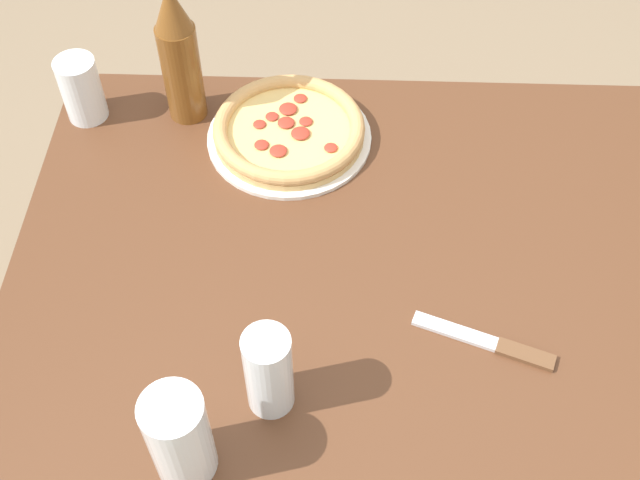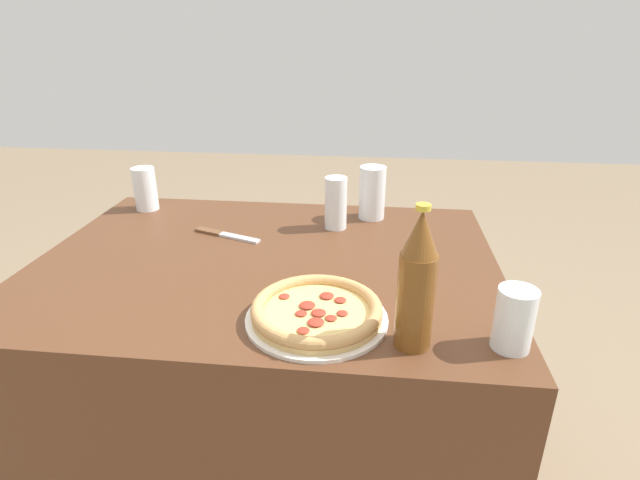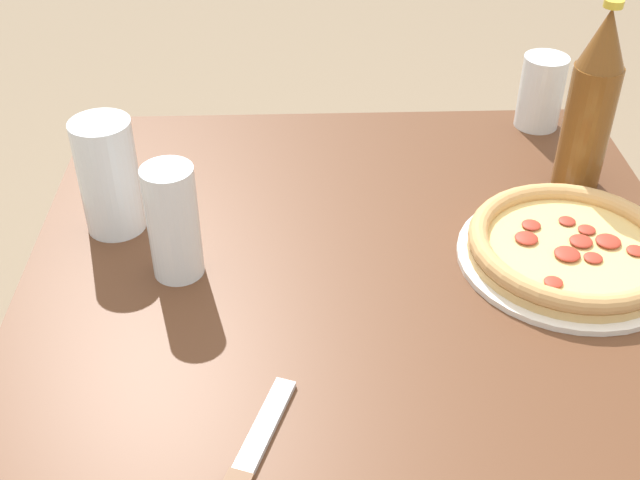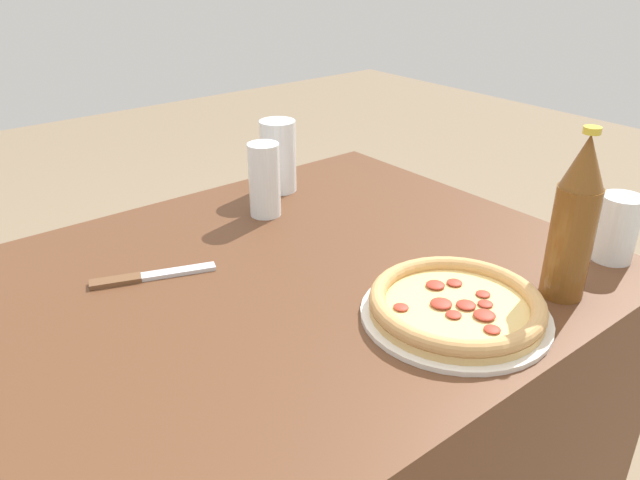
{
  "view_description": "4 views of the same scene",
  "coord_description": "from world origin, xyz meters",
  "px_view_note": "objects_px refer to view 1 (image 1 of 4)",
  "views": [
    {
      "loc": [
        0.07,
        0.73,
        1.72
      ],
      "look_at": [
        0.1,
        -0.01,
        0.77
      ],
      "focal_mm": 45.0,
      "sensor_mm": 36.0,
      "label": 1
    },
    {
      "loc": [
        0.26,
        -1.12,
        1.27
      ],
      "look_at": [
        0.14,
        -0.01,
        0.79
      ],
      "focal_mm": 28.0,
      "sensor_mm": 36.0,
      "label": 2
    },
    {
      "loc": [
        -0.64,
        0.08,
        1.36
      ],
      "look_at": [
        0.14,
        0.05,
        0.78
      ],
      "focal_mm": 45.0,
      "sensor_mm": 36.0,
      "label": 3
    },
    {
      "loc": [
        -0.5,
        -0.76,
        1.25
      ],
      "look_at": [
        0.1,
        -0.02,
        0.78
      ],
      "focal_mm": 35.0,
      "sensor_mm": 36.0,
      "label": 4
    }
  ],
  "objects_px": {
    "knife": "(490,343)",
    "glass_water": "(180,440)",
    "glass_lemonade": "(82,91)",
    "beer_bottle": "(179,54)",
    "pizza_pepperoni": "(289,131)",
    "glass_mango_juice": "(269,373)"
  },
  "relations": [
    {
      "from": "pizza_pepperoni",
      "to": "beer_bottle",
      "type": "bearing_deg",
      "value": -18.42
    },
    {
      "from": "pizza_pepperoni",
      "to": "glass_mango_juice",
      "type": "distance_m",
      "value": 0.5
    },
    {
      "from": "glass_lemonade",
      "to": "beer_bottle",
      "type": "distance_m",
      "value": 0.19
    },
    {
      "from": "pizza_pepperoni",
      "to": "glass_water",
      "type": "height_order",
      "value": "glass_water"
    },
    {
      "from": "glass_mango_juice",
      "to": "glass_lemonade",
      "type": "bearing_deg",
      "value": -56.14
    },
    {
      "from": "pizza_pepperoni",
      "to": "knife",
      "type": "bearing_deg",
      "value": 127.6
    },
    {
      "from": "glass_water",
      "to": "knife",
      "type": "xyz_separation_m",
      "value": [
        -0.41,
        -0.19,
        -0.07
      ]
    },
    {
      "from": "pizza_pepperoni",
      "to": "glass_water",
      "type": "xyz_separation_m",
      "value": [
        0.1,
        0.59,
        0.05
      ]
    },
    {
      "from": "glass_mango_juice",
      "to": "beer_bottle",
      "type": "bearing_deg",
      "value": -71.36
    },
    {
      "from": "beer_bottle",
      "to": "knife",
      "type": "height_order",
      "value": "beer_bottle"
    },
    {
      "from": "glass_lemonade",
      "to": "glass_mango_juice",
      "type": "bearing_deg",
      "value": 123.86
    },
    {
      "from": "pizza_pepperoni",
      "to": "glass_mango_juice",
      "type": "height_order",
      "value": "glass_mango_juice"
    },
    {
      "from": "pizza_pepperoni",
      "to": "beer_bottle",
      "type": "distance_m",
      "value": 0.22
    },
    {
      "from": "glass_water",
      "to": "glass_lemonade",
      "type": "bearing_deg",
      "value": -67.53
    },
    {
      "from": "glass_lemonade",
      "to": "knife",
      "type": "xyz_separation_m",
      "value": [
        -0.67,
        0.45,
        -0.05
      ]
    },
    {
      "from": "pizza_pepperoni",
      "to": "glass_water",
      "type": "relative_size",
      "value": 1.8
    },
    {
      "from": "glass_mango_juice",
      "to": "beer_bottle",
      "type": "height_order",
      "value": "beer_bottle"
    },
    {
      "from": "glass_water",
      "to": "glass_lemonade",
      "type": "height_order",
      "value": "glass_water"
    },
    {
      "from": "glass_water",
      "to": "beer_bottle",
      "type": "height_order",
      "value": "beer_bottle"
    },
    {
      "from": "glass_water",
      "to": "beer_bottle",
      "type": "distance_m",
      "value": 0.66
    },
    {
      "from": "knife",
      "to": "glass_water",
      "type": "bearing_deg",
      "value": 25.12
    },
    {
      "from": "glass_lemonade",
      "to": "knife",
      "type": "relative_size",
      "value": 0.59
    }
  ]
}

